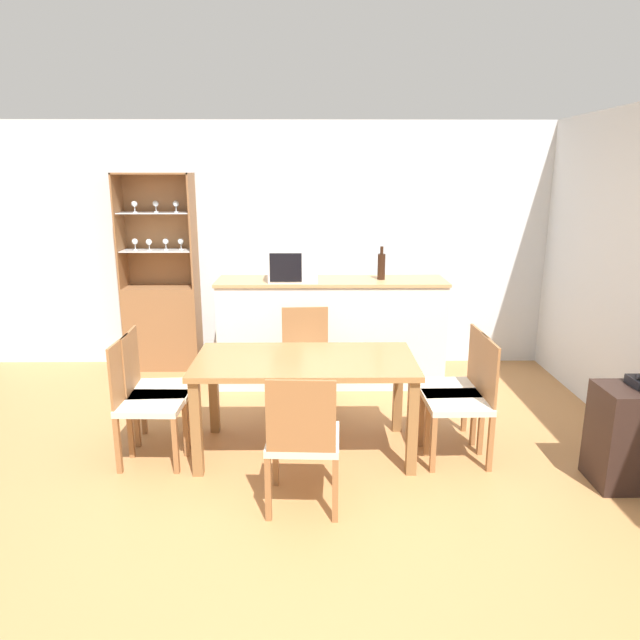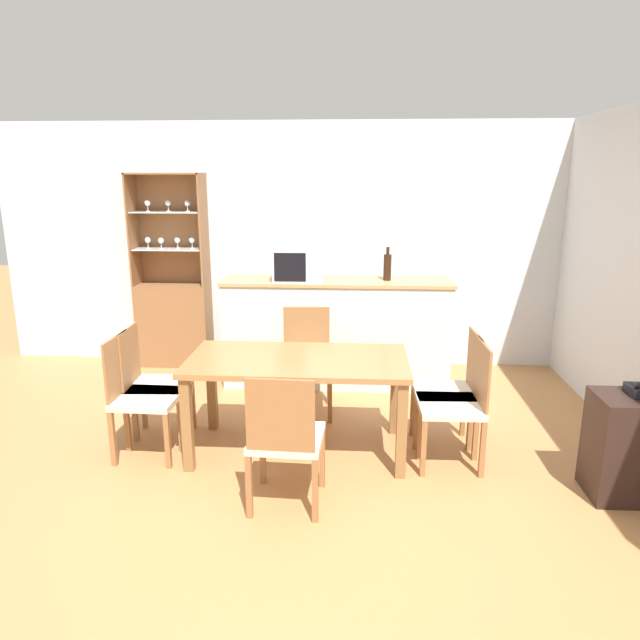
% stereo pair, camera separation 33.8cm
% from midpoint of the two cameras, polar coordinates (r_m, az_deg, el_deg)
% --- Properties ---
extents(ground_plane, '(18.00, 18.00, 0.00)m').
position_cam_midpoint_polar(ground_plane, '(3.98, -4.44, -16.14)').
color(ground_plane, '#B27A47').
extents(wall_back, '(6.80, 0.06, 2.55)m').
position_cam_midpoint_polar(wall_back, '(6.10, -3.05, 7.36)').
color(wall_back, silver).
rests_on(wall_back, ground_plane).
extents(kitchen_counter, '(2.19, 0.54, 1.04)m').
position_cam_midpoint_polar(kitchen_counter, '(5.57, -0.62, -1.21)').
color(kitchen_counter, silver).
rests_on(kitchen_counter, ground_plane).
extents(display_cabinet, '(0.76, 0.34, 2.03)m').
position_cam_midpoint_polar(display_cabinet, '(6.29, -16.96, 0.73)').
color(display_cabinet, brown).
rests_on(display_cabinet, ground_plane).
extents(dining_table, '(1.59, 0.81, 0.73)m').
position_cam_midpoint_polar(dining_table, '(4.15, -3.85, -5.14)').
color(dining_table, olive).
rests_on(dining_table, ground_plane).
extents(dining_chair_head_near, '(0.46, 0.46, 0.90)m').
position_cam_midpoint_polar(dining_chair_head_near, '(3.54, -4.51, -11.86)').
color(dining_chair_head_near, beige).
rests_on(dining_chair_head_near, ground_plane).
extents(dining_chair_side_right_near, '(0.45, 0.45, 0.90)m').
position_cam_midpoint_polar(dining_chair_side_right_near, '(4.19, 11.88, -7.82)').
color(dining_chair_side_right_near, beige).
rests_on(dining_chair_side_right_near, ground_plane).
extents(dining_chair_side_left_far, '(0.46, 0.46, 0.90)m').
position_cam_midpoint_polar(dining_chair_side_left_far, '(4.53, -18.26, -6.54)').
color(dining_chair_side_left_far, beige).
rests_on(dining_chair_side_left_far, ground_plane).
extents(dining_chair_head_far, '(0.47, 0.47, 0.90)m').
position_cam_midpoint_polar(dining_chair_head_far, '(4.91, -3.37, -4.19)').
color(dining_chair_head_far, beige).
rests_on(dining_chair_head_far, ground_plane).
extents(dining_chair_side_right_far, '(0.46, 0.46, 0.90)m').
position_cam_midpoint_polar(dining_chair_side_right_far, '(4.42, 11.22, -6.63)').
color(dining_chair_side_right_far, beige).
rests_on(dining_chair_side_right_far, ground_plane).
extents(dining_chair_side_left_near, '(0.45, 0.45, 0.90)m').
position_cam_midpoint_polar(dining_chair_side_left_near, '(4.32, -19.20, -7.66)').
color(dining_chair_side_left_near, beige).
rests_on(dining_chair_side_left_near, ground_plane).
extents(microwave, '(0.46, 0.39, 0.30)m').
position_cam_midpoint_polar(microwave, '(5.41, -4.48, 5.56)').
color(microwave, silver).
rests_on(microwave, kitchen_counter).
extents(wine_bottle, '(0.07, 0.07, 0.32)m').
position_cam_midpoint_polar(wine_bottle, '(5.46, 4.39, 5.41)').
color(wine_bottle, black).
rests_on(wine_bottle, kitchen_counter).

